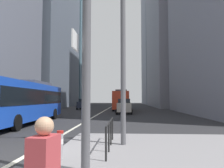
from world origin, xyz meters
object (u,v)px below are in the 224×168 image
Objects in this scene: city_bus_blue_oncoming at (25,100)px; street_lamp_post at (123,16)px; car_receding_far at (124,106)px; car_receding_near at (125,102)px; bollard_right at (60,143)px; bollard_left at (30,166)px; city_bus_red_receding at (122,99)px; car_oncoming_far at (41,107)px; traffic_signal_gantry at (10,15)px; car_oncoming_mid at (84,104)px.

street_lamp_post is at bearing -46.44° from city_bus_blue_oncoming.
car_receding_far is (7.67, 11.85, -0.85)m from city_bus_blue_oncoming.
car_receding_near is at bearing 89.77° from street_lamp_post.
car_receding_far is at bearing 85.34° from bollard_right.
car_receding_near reaches higher than bollard_left.
car_receding_far is at bearing 90.14° from street_lamp_post.
city_bus_blue_oncoming is 2.63× the size of car_receding_near.
city_bus_blue_oncoming is 22.51m from city_bus_red_receding.
street_lamp_post is (-0.22, -56.61, 4.29)m from car_receding_near.
bollard_right is at bearing -130.29° from street_lamp_post.
city_bus_blue_oncoming is 14.14m from car_receding_far.
car_oncoming_far is 20.44m from street_lamp_post.
city_bus_blue_oncoming is at bearing -99.30° from car_receding_near.
traffic_signal_gantry is at bearing -132.00° from street_lamp_post.
traffic_signal_gantry is (-2.48, -32.69, 2.27)m from city_bus_red_receding.
city_bus_red_receding is 31.67m from bollard_right.
city_bus_blue_oncoming is at bearing -90.38° from car_oncoming_mid.
traffic_signal_gantry is at bearing -135.25° from bollard_right.
car_receding_near is 4.95× the size of bollard_left.
car_receding_far is (0.41, -9.46, -0.85)m from city_bus_red_receding.
city_bus_red_receding reaches higher than car_receding_far.
street_lamp_post reaches higher than car_receding_far.
car_receding_near is at bearing 87.97° from bollard_right.
city_bus_blue_oncoming and city_bus_red_receding have the same top height.
car_receding_near is at bearing 89.57° from car_receding_far.
city_bus_red_receding is at bearing 71.18° from city_bus_blue_oncoming.
bollard_right is at bearing -94.66° from car_receding_far.
traffic_signal_gantry reaches higher than car_receding_near.
car_receding_near is (7.94, 48.49, -0.85)m from city_bus_blue_oncoming.
car_receding_near is 0.76× the size of traffic_signal_gantry.
bollard_left is 2.45m from bollard_right.
city_bus_red_receding is 15.42m from car_oncoming_far.
traffic_signal_gantry is 0.76× the size of street_lamp_post.
car_oncoming_far is (-10.20, -39.29, -0.00)m from car_receding_near.
city_bus_blue_oncoming is 13.04× the size of bollard_left.
bollard_right is (8.12, -19.51, -0.38)m from car_oncoming_far.
car_oncoming_far is 21.97m from traffic_signal_gantry.
bollard_left is at bearing -69.36° from car_oncoming_far.
city_bus_red_receding is 34.10m from bollard_left.
bollard_right is at bearing 93.57° from bollard_left.
city_bus_blue_oncoming is at bearing 133.56° from street_lamp_post.
city_bus_blue_oncoming reaches higher than car_receding_near.
city_bus_blue_oncoming is 1.05× the size of city_bus_red_receding.
city_bus_red_receding is 7.60m from car_oncoming_mid.
city_bus_blue_oncoming reaches higher than car_oncoming_mid.
bollard_right is (5.86, -10.31, -1.22)m from city_bus_blue_oncoming.
car_oncoming_mid is (0.16, 23.87, -0.85)m from city_bus_blue_oncoming.
car_oncoming_far is at bearing 110.64° from bollard_left.
car_receding_far and car_oncoming_far have the same top height.
city_bus_red_receding is at bearing 90.89° from street_lamp_post.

